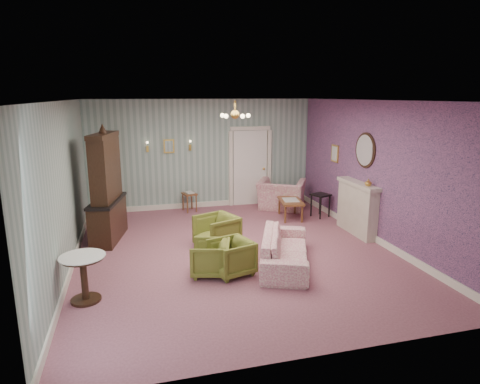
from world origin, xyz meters
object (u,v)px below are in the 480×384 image
object	(u,v)px
olive_chair_a	(210,256)
sofa_chintz	(285,244)
wingback_chair	(281,190)
olive_chair_c	(217,230)
dresser	(106,185)
coffee_table	(290,209)
olive_chair_b	(231,256)
pedestal_table	(84,278)
fireplace	(357,208)
side_table_black	(320,205)

from	to	relation	value
olive_chair_a	sofa_chintz	distance (m)	1.39
wingback_chair	olive_chair_c	bearing A→B (deg)	77.12
dresser	coffee_table	xyz separation A→B (m)	(4.30, 0.48, -0.96)
olive_chair_c	coffee_table	bearing A→B (deg)	104.42
sofa_chintz	dresser	xyz separation A→B (m)	(-3.13, 2.22, 0.80)
olive_chair_a	olive_chair_b	xyz separation A→B (m)	(0.35, -0.08, 0.01)
wingback_chair	coffee_table	size ratio (longest dim) A/B	1.30
olive_chair_b	pedestal_table	bearing A→B (deg)	-98.31
fireplace	pedestal_table	world-z (taller)	fireplace
olive_chair_c	coffee_table	xyz separation A→B (m)	(2.20, 1.59, -0.14)
olive_chair_a	coffee_table	world-z (taller)	olive_chair_a
olive_chair_c	wingback_chair	xyz separation A→B (m)	(2.29, 2.49, 0.15)
side_table_black	pedestal_table	distance (m)	6.16
pedestal_table	dresser	bearing A→B (deg)	85.10
olive_chair_b	wingback_chair	size ratio (longest dim) A/B	0.56
olive_chair_c	fireplace	distance (m)	3.18
olive_chair_b	fireplace	bearing A→B (deg)	96.40
dresser	coffee_table	world-z (taller)	dresser
pedestal_table	olive_chair_b	bearing A→B (deg)	9.02
fireplace	coffee_table	xyz separation A→B (m)	(-0.97, 1.47, -0.34)
side_table_black	dresser	bearing A→B (deg)	-175.57
wingback_chair	sofa_chintz	bearing A→B (deg)	100.37
coffee_table	side_table_black	bearing A→B (deg)	-6.79
fireplace	side_table_black	world-z (taller)	fireplace
sofa_chintz	olive_chair_c	bearing A→B (deg)	64.33
olive_chair_a	side_table_black	bearing A→B (deg)	144.59
coffee_table	pedestal_table	xyz separation A→B (m)	(-4.54, -3.23, 0.12)
olive_chair_b	pedestal_table	xyz separation A→B (m)	(-2.32, -0.37, 0.02)
sofa_chintz	dresser	world-z (taller)	dresser
olive_chair_b	wingback_chair	world-z (taller)	wingback_chair
side_table_black	fireplace	bearing A→B (deg)	-81.31
pedestal_table	sofa_chintz	bearing A→B (deg)	9.03
olive_chair_b	olive_chair_c	size ratio (longest dim) A/B	0.90
olive_chair_b	coffee_table	size ratio (longest dim) A/B	0.73
wingback_chair	fireplace	bearing A→B (deg)	140.06
olive_chair_c	wingback_chair	distance (m)	3.39
fireplace	olive_chair_a	bearing A→B (deg)	-159.53
olive_chair_a	side_table_black	world-z (taller)	olive_chair_a
olive_chair_c	pedestal_table	bearing A→B (deg)	-76.22
olive_chair_a	olive_chair_c	size ratio (longest dim) A/B	0.87
coffee_table	dresser	bearing A→B (deg)	-173.59
wingback_chair	fireplace	world-z (taller)	fireplace
olive_chair_a	dresser	world-z (taller)	dresser
olive_chair_a	fireplace	xyz separation A→B (m)	(3.53, 1.32, 0.25)
fireplace	side_table_black	xyz separation A→B (m)	(-0.21, 1.37, -0.28)
dresser	side_table_black	size ratio (longest dim) A/B	4.03
olive_chair_a	sofa_chintz	bearing A→B (deg)	109.05
dresser	pedestal_table	xyz separation A→B (m)	(-0.24, -2.75, -0.83)
olive_chair_c	wingback_chair	world-z (taller)	wingback_chair
dresser	coffee_table	bearing A→B (deg)	19.06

